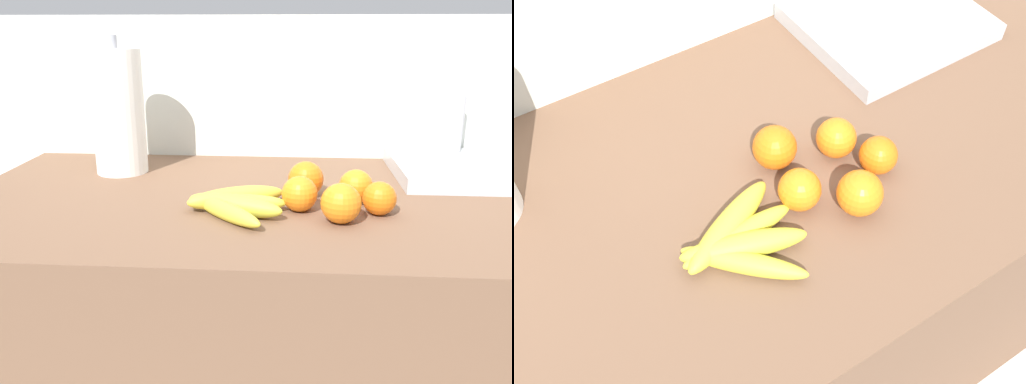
# 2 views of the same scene
# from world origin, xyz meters

# --- Properties ---
(counter) EXTENTS (1.60, 0.70, 0.93)m
(counter) POSITION_xyz_m (0.00, 0.00, 0.46)
(counter) COLOR brown
(counter) RESTS_ON ground
(wall_back) EXTENTS (2.00, 0.06, 1.30)m
(wall_back) POSITION_xyz_m (0.00, 0.38, 0.65)
(wall_back) COLOR silver
(wall_back) RESTS_ON ground
(banana_bunch) EXTENTS (0.20, 0.21, 0.04)m
(banana_bunch) POSITION_xyz_m (-0.20, -0.11, 0.95)
(banana_bunch) COLOR gold
(banana_bunch) RESTS_ON counter
(orange_back_left) EXTENTS (0.07, 0.07, 0.07)m
(orange_back_left) POSITION_xyz_m (-0.00, -0.14, 0.96)
(orange_back_left) COLOR orange
(orange_back_left) RESTS_ON counter
(orange_center) EXTENTS (0.07, 0.07, 0.07)m
(orange_center) POSITION_xyz_m (0.04, -0.03, 0.96)
(orange_center) COLOR orange
(orange_center) RESTS_ON counter
(orange_back_right) EXTENTS (0.08, 0.08, 0.08)m
(orange_back_right) POSITION_xyz_m (-0.06, 0.01, 0.96)
(orange_back_right) COLOR orange
(orange_back_right) RESTS_ON counter
(orange_front) EXTENTS (0.06, 0.06, 0.06)m
(orange_front) POSITION_xyz_m (0.08, -0.09, 0.96)
(orange_front) COLOR orange
(orange_front) RESTS_ON counter
(orange_far_right) EXTENTS (0.07, 0.07, 0.07)m
(orange_far_right) POSITION_xyz_m (-0.07, -0.09, 0.96)
(orange_far_right) COLOR orange
(orange_far_right) RESTS_ON counter
(paper_towel_roll) EXTENTS (0.12, 0.12, 0.33)m
(paper_towel_roll) POSITION_xyz_m (-0.51, 0.17, 1.07)
(paper_towel_roll) COLOR white
(paper_towel_roll) RESTS_ON counter
(sink_basin) EXTENTS (0.35, 0.31, 0.18)m
(sink_basin) POSITION_xyz_m (0.33, 0.19, 0.95)
(sink_basin) COLOR #B7BABF
(sink_basin) RESTS_ON counter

